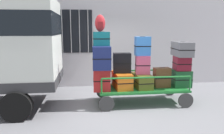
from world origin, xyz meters
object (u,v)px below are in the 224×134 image
suitcase_center_middle (143,65)px  backpack (100,23)px  suitcase_center_top (142,46)px  suitcase_midright_bottom (162,77)px  suitcase_right_bottom (180,78)px  suitcase_left_top (101,39)px  suitcase_midleft_bottom (122,80)px  suitcase_right_top (182,49)px  suitcase_left_bottom (102,78)px  luggage_cart (142,90)px  suitcase_right_middle (182,63)px  suitcase_left_middle (101,57)px  suitcase_midleft_middle (122,63)px  suitcase_center_bottom (142,81)px

suitcase_center_middle → backpack: size_ratio=1.17×
suitcase_center_top → suitcase_midright_bottom: 1.06m
suitcase_right_bottom → suitcase_left_top: bearing=179.9°
backpack → suitcase_midleft_bottom: bearing=2.7°
suitcase_right_top → suitcase_left_top: bearing=179.9°
suitcase_center_middle → suitcase_center_top: size_ratio=0.98×
suitcase_right_top → suitcase_left_bottom: bearing=179.2°
suitcase_midright_bottom → suitcase_left_bottom: bearing=178.0°
luggage_cart → suitcase_center_middle: 0.72m
suitcase_midleft_bottom → suitcase_right_middle: (1.71, -0.07, 0.46)m
suitcase_left_top → suitcase_right_middle: 2.38m
suitcase_midright_bottom → backpack: 2.30m
backpack → suitcase_left_middle: bearing=-36.4°
suitcase_midleft_middle → suitcase_right_bottom: size_ratio=0.93×
suitcase_left_bottom → suitcase_midright_bottom: (1.71, -0.06, -0.02)m
suitcase_left_bottom → suitcase_midleft_bottom: size_ratio=0.99×
suitcase_center_top → suitcase_right_middle: (1.14, -0.06, -0.49)m
suitcase_midleft_bottom → suitcase_right_bottom: size_ratio=1.49×
suitcase_midleft_middle → suitcase_center_top: suitcase_center_top is taller
suitcase_left_bottom → suitcase_center_middle: 1.19m
suitcase_midleft_bottom → suitcase_left_bottom: bearing=179.9°
backpack → suitcase_center_top: bearing=1.0°
suitcase_midleft_bottom → suitcase_right_bottom: suitcase_right_bottom is taller
suitcase_right_middle → suitcase_right_top: size_ratio=0.58×
luggage_cart → suitcase_right_middle: 1.36m
suitcase_left_middle → suitcase_center_bottom: 1.33m
suitcase_center_top → suitcase_right_bottom: bearing=-1.2°
suitcase_midleft_middle → suitcase_center_top: (0.57, -0.02, 0.46)m
suitcase_midleft_bottom → suitcase_midleft_middle: 0.49m
suitcase_left_bottom → suitcase_center_top: (1.14, -0.01, 0.87)m
luggage_cart → backpack: 2.19m
suitcase_midleft_bottom → luggage_cart: bearing=-3.0°
suitcase_right_bottom → suitcase_right_top: 0.84m
suitcase_midleft_middle → backpack: size_ratio=1.24×
backpack → suitcase_midleft_middle: bearing=3.6°
suitcase_left_top → suitcase_right_bottom: suitcase_left_top is taller
luggage_cart → suitcase_midleft_bottom: size_ratio=2.87×
suitcase_left_bottom → suitcase_right_middle: size_ratio=1.72×
suitcase_left_top → suitcase_center_top: 1.16m
luggage_cart → suitcase_center_top: (0.00, 0.02, 1.24)m
luggage_cart → suitcase_right_middle: size_ratio=5.00×
suitcase_midleft_bottom → suitcase_center_bottom: 0.57m
suitcase_center_bottom → suitcase_left_bottom: bearing=177.5°
backpack → suitcase_right_top: bearing=-0.1°
luggage_cart → suitcase_left_top: 1.84m
suitcase_left_bottom → backpack: size_ratio=1.97×
suitcase_center_bottom → suitcase_left_middle: bearing=180.0°
luggage_cart → suitcase_left_bottom: (-1.14, 0.03, 0.37)m
suitcase_midleft_middle → suitcase_center_middle: size_ratio=1.06×
suitcase_left_top → suitcase_right_middle: suitcase_left_top is taller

